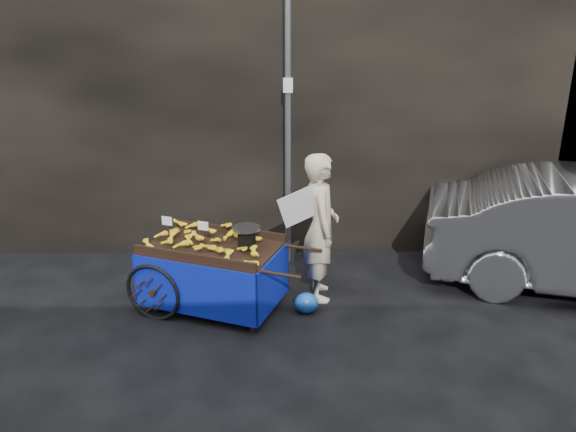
{
  "coord_description": "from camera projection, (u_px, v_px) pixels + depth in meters",
  "views": [
    {
      "loc": [
        0.22,
        -5.82,
        3.22
      ],
      "look_at": [
        0.29,
        0.5,
        0.95
      ],
      "focal_mm": 35.0,
      "sensor_mm": 36.0,
      "label": 1
    }
  ],
  "objects": [
    {
      "name": "banana_cart",
      "position": [
        209.0,
        252.0,
        6.38
      ],
      "size": [
        2.22,
        1.56,
        1.11
      ],
      "rotation": [
        0.0,
        0.0,
        -0.36
      ],
      "color": "black",
      "rests_on": "ground"
    },
    {
      "name": "street_pole",
      "position": [
        288.0,
        116.0,
        7.12
      ],
      "size": [
        0.12,
        0.1,
        4.0
      ],
      "color": "slate",
      "rests_on": "ground"
    },
    {
      "name": "ground",
      "position": [
        264.0,
        307.0,
        6.57
      ],
      "size": [
        80.0,
        80.0,
        0.0
      ],
      "primitive_type": "plane",
      "color": "black",
      "rests_on": "ground"
    },
    {
      "name": "plastic_bag",
      "position": [
        306.0,
        303.0,
        6.4
      ],
      "size": [
        0.27,
        0.22,
        0.25
      ],
      "primitive_type": "ellipsoid",
      "color": "#174EB1",
      "rests_on": "ground"
    },
    {
      "name": "building_wall",
      "position": [
        293.0,
        67.0,
        8.17
      ],
      "size": [
        13.5,
        2.0,
        5.0
      ],
      "color": "black",
      "rests_on": "ground"
    },
    {
      "name": "vendor",
      "position": [
        320.0,
        227.0,
        6.54
      ],
      "size": [
        0.74,
        0.67,
        1.77
      ],
      "rotation": [
        0.0,
        0.0,
        1.63
      ],
      "color": "beige",
      "rests_on": "ground"
    }
  ]
}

